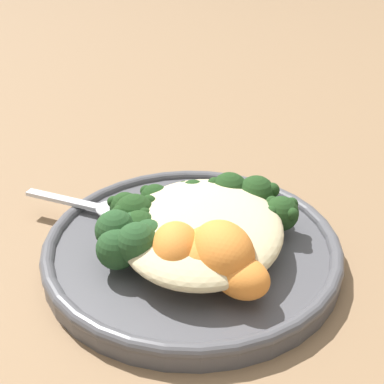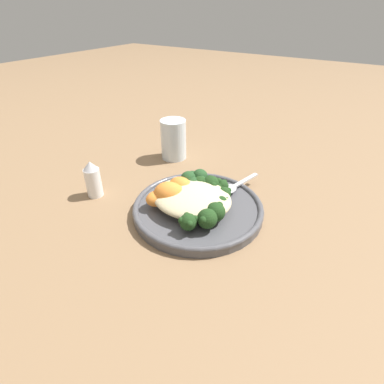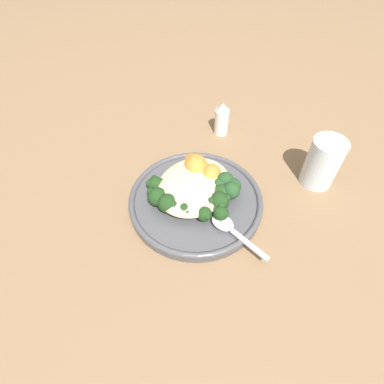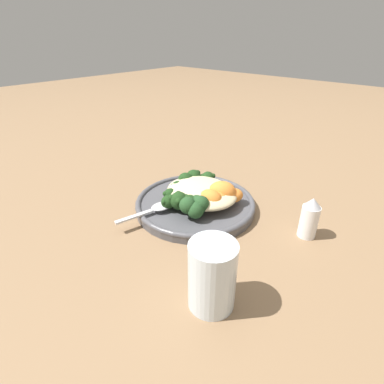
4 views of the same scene
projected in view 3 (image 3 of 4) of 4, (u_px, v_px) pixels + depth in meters
The scene contains 19 objects.
ground_plane at pixel (198, 205), 0.59m from camera, with size 4.00×4.00×0.00m, color #846647.
plate at pixel (196, 200), 0.58m from camera, with size 0.26×0.26×0.02m.
quinoa_mound at pixel (194, 186), 0.57m from camera, with size 0.16×0.13×0.03m, color beige.
broccoli_stalk_0 at pixel (162, 185), 0.57m from camera, with size 0.06×0.09×0.03m.
broccoli_stalk_1 at pixel (165, 195), 0.55m from camera, with size 0.09×0.08×0.04m.
broccoli_stalk_2 at pixel (171, 202), 0.54m from camera, with size 0.09×0.05×0.04m.
broccoli_stalk_3 at pixel (187, 205), 0.54m from camera, with size 0.09×0.04×0.03m.
broccoli_stalk_4 at pixel (202, 208), 0.54m from camera, with size 0.08×0.08×0.03m.
broccoli_stalk_5 at pixel (215, 208), 0.54m from camera, with size 0.05×0.10×0.03m.
broccoli_stalk_6 at pixel (215, 199), 0.55m from camera, with size 0.04×0.09×0.04m.
broccoli_stalk_7 at pixel (216, 192), 0.56m from camera, with size 0.04×0.08×0.03m.
sweet_potato_chunk_0 at pixel (196, 167), 0.59m from camera, with size 0.06×0.05×0.05m, color orange.
sweet_potato_chunk_1 at pixel (200, 173), 0.59m from camera, with size 0.06×0.05×0.04m, color orange.
sweet_potato_chunk_2 at pixel (193, 162), 0.61m from camera, with size 0.04×0.04×0.03m, color orange.
sweet_potato_chunk_3 at pixel (209, 175), 0.58m from camera, with size 0.05×0.04×0.04m, color orange.
kale_tuft at pixel (226, 187), 0.56m from camera, with size 0.06×0.06×0.04m.
spoon at pixel (227, 226), 0.52m from camera, with size 0.05×0.12×0.01m.
water_glass at pixel (323, 163), 0.59m from camera, with size 0.07×0.07×0.10m, color silver.
salt_shaker at pixel (222, 119), 0.70m from camera, with size 0.03×0.03×0.08m.
Camera 3 is at (0.31, 0.18, 0.46)m, focal length 28.00 mm.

